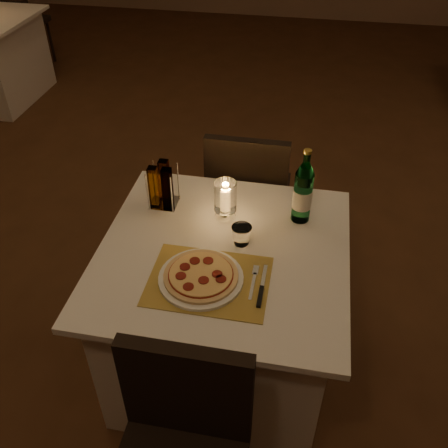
% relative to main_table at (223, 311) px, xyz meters
% --- Properties ---
extents(floor, '(8.00, 10.00, 0.02)m').
position_rel_main_table_xyz_m(floor, '(-0.13, 0.60, -0.38)').
color(floor, '#4E2C19').
rests_on(floor, ground).
extents(main_table, '(1.00, 1.00, 0.74)m').
position_rel_main_table_xyz_m(main_table, '(0.00, 0.00, 0.00)').
color(main_table, silver).
rests_on(main_table, ground).
extents(chair_near, '(0.42, 0.42, 0.90)m').
position_rel_main_table_xyz_m(chair_near, '(0.00, -0.71, 0.18)').
color(chair_near, black).
rests_on(chair_near, ground).
extents(chair_far, '(0.42, 0.42, 0.90)m').
position_rel_main_table_xyz_m(chair_far, '(0.00, 0.71, 0.18)').
color(chair_far, black).
rests_on(chair_far, ground).
extents(placemat, '(0.45, 0.34, 0.00)m').
position_rel_main_table_xyz_m(placemat, '(-0.02, -0.18, 0.37)').
color(placemat, '#AC8C3B').
rests_on(placemat, main_table).
extents(plate, '(0.32, 0.32, 0.01)m').
position_rel_main_table_xyz_m(plate, '(-0.05, -0.18, 0.38)').
color(plate, white).
rests_on(plate, placemat).
extents(pizza, '(0.28, 0.28, 0.02)m').
position_rel_main_table_xyz_m(pizza, '(-0.05, -0.18, 0.39)').
color(pizza, '#D8B77F').
rests_on(pizza, plate).
extents(fork, '(0.02, 0.18, 0.00)m').
position_rel_main_table_xyz_m(fork, '(0.15, -0.15, 0.37)').
color(fork, silver).
rests_on(fork, placemat).
extents(knife, '(0.02, 0.22, 0.01)m').
position_rel_main_table_xyz_m(knife, '(0.18, -0.21, 0.37)').
color(knife, black).
rests_on(knife, placemat).
extents(tumbler, '(0.08, 0.08, 0.08)m').
position_rel_main_table_xyz_m(tumbler, '(0.06, 0.06, 0.41)').
color(tumbler, white).
rests_on(tumbler, main_table).
extents(water_bottle, '(0.08, 0.08, 0.34)m').
position_rel_main_table_xyz_m(water_bottle, '(0.29, 0.26, 0.50)').
color(water_bottle, '#60B380').
rests_on(water_bottle, main_table).
extents(hurricane_candle, '(0.10, 0.10, 0.18)m').
position_rel_main_table_xyz_m(hurricane_candle, '(-0.03, 0.21, 0.47)').
color(hurricane_candle, white).
rests_on(hurricane_candle, main_table).
extents(cruet_caddy, '(0.12, 0.12, 0.21)m').
position_rel_main_table_xyz_m(cruet_caddy, '(-0.32, 0.25, 0.46)').
color(cruet_caddy, white).
rests_on(cruet_caddy, main_table).
extents(neighbor_chair_lb, '(0.42, 0.42, 0.90)m').
position_rel_main_table_xyz_m(neighbor_chair_lb, '(-2.74, 3.27, 0.18)').
color(neighbor_chair_lb, black).
rests_on(neighbor_chair_lb, ground).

